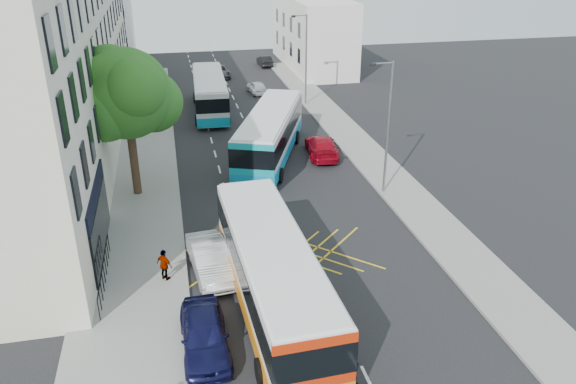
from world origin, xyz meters
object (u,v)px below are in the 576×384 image
lamp_far (305,55)px  red_hatchback (322,146)px  bus_far (210,93)px  parked_car_silver (210,259)px  distant_car_silver (257,87)px  distant_car_dark (265,61)px  lamp_near (387,122)px  pedestrian_far (164,265)px  street_tree (126,95)px  bus_near (273,274)px  bus_mid (270,134)px  distant_car_grey (219,71)px  motorbike (349,376)px  parked_car_blue (204,334)px

lamp_far → red_hatchback: bearing=-98.4°
bus_far → parked_car_silver: size_ratio=2.54×
distant_car_silver → distant_car_dark: bearing=-110.6°
distant_car_silver → lamp_far: bearing=119.0°
lamp_near → pedestrian_far: size_ratio=5.22×
red_hatchback → street_tree: bearing=24.4°
distant_car_silver → pedestrian_far: (-9.54, -32.02, 0.30)m
parked_car_silver → bus_near: bearing=-62.0°
bus_mid → distant_car_silver: size_ratio=3.42×
lamp_far → distant_car_grey: size_ratio=1.81×
distant_car_dark → motorbike: bearing=80.3°
bus_near → red_hatchback: bus_near is taller
bus_far → distant_car_grey: size_ratio=2.64×
bus_near → bus_far: bus_near is taller
bus_near → parked_car_silver: size_ratio=2.68×
red_hatchback → lamp_near: bearing=112.0°
lamp_far → parked_car_blue: size_ratio=1.81×
bus_near → bus_mid: bearing=77.6°
bus_mid → pedestrian_far: (-7.57, -14.29, -0.90)m
bus_far → lamp_near: bearing=-63.6°
parked_car_blue → street_tree: bearing=100.2°
lamp_near → distant_car_dark: 37.51m
distant_car_grey → distant_car_silver: (2.96, -7.82, 0.01)m
bus_near → motorbike: (1.61, -5.45, -0.86)m
motorbike → lamp_near: bearing=50.2°
lamp_far → bus_near: size_ratio=0.65×
lamp_far → pedestrian_far: (-13.20, -27.00, -3.70)m
red_hatchback → pedestrian_far: size_ratio=3.24×
red_hatchback → distant_car_silver: 18.07m
bus_near → pedestrian_far: size_ratio=8.05×
parked_car_blue → distant_car_silver: bearing=76.9°
bus_mid → red_hatchback: (3.71, -0.25, -1.10)m
lamp_far → parked_car_blue: lamp_far is taller
bus_near → red_hatchback: bearing=66.0°
pedestrian_far → distant_car_dark: bearing=-61.5°
parked_car_blue → distant_car_silver: parked_car_blue is taller
bus_far → lamp_far: bearing=4.7°
parked_car_silver → pedestrian_far: (-2.10, -0.31, 0.16)m
lamp_near → distant_car_grey: bearing=101.4°
motorbike → street_tree: bearing=97.1°
motorbike → distant_car_silver: size_ratio=0.62×
parked_car_silver → red_hatchback: bearing=49.7°
parked_car_blue → distant_car_dark: 50.58m
parked_car_blue → distant_car_grey: parked_car_blue is taller
street_tree → distant_car_grey: size_ratio=1.99×
bus_far → distant_car_grey: bearing=83.3°
red_hatchback → pedestrian_far: pedestrian_far is taller
lamp_far → distant_car_silver: (-3.66, 5.02, -4.00)m
street_tree → distant_car_silver: 25.31m
lamp_far → parked_car_blue: 34.38m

